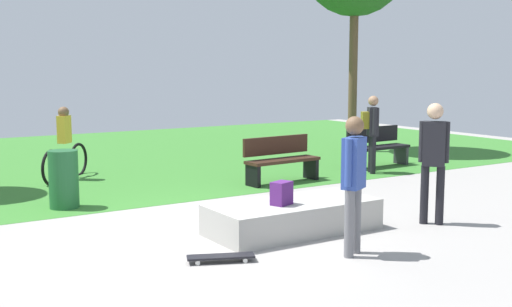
{
  "coord_description": "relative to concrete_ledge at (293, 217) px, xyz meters",
  "views": [
    {
      "loc": [
        -4.09,
        -7.82,
        2.31
      ],
      "look_at": [
        1.08,
        0.35,
        1.0
      ],
      "focal_mm": 45.55,
      "sensor_mm": 36.0,
      "label": 1
    }
  ],
  "objects": [
    {
      "name": "skater_watching",
      "position": [
        1.98,
        -0.72,
        0.83
      ],
      "size": [
        0.36,
        0.37,
        1.78
      ],
      "color": "black",
      "rests_on": "ground_plane"
    },
    {
      "name": "pedestrian_with_backpack",
      "position": [
        4.34,
        3.19,
        0.79
      ],
      "size": [
        0.44,
        0.43,
        1.67
      ],
      "color": "black",
      "rests_on": "ground_plane"
    },
    {
      "name": "skater_performing_trick",
      "position": [
        -0.04,
        -1.31,
        0.79
      ],
      "size": [
        0.39,
        0.32,
        1.71
      ],
      "color": "slate",
      "rests_on": "ground_plane"
    },
    {
      "name": "ground_plane",
      "position": [
        -1.08,
        0.61,
        -0.21
      ],
      "size": [
        28.0,
        28.0,
        0.0
      ],
      "primitive_type": "plane",
      "color": "#9E9993"
    },
    {
      "name": "skateboard_by_ledge",
      "position": [
        -1.55,
        -0.7,
        -0.15
      ],
      "size": [
        0.82,
        0.49,
        0.08
      ],
      "color": "black",
      "rests_on": "ground_plane"
    },
    {
      "name": "grass_lawn",
      "position": [
        -1.08,
        8.59,
        -0.21
      ],
      "size": [
        26.6,
        12.04,
        0.01
      ],
      "primitive_type": "cube",
      "color": "#387A2D",
      "rests_on": "ground_plane"
    },
    {
      "name": "cyclist_on_bicycle",
      "position": [
        -1.47,
        5.9,
        0.42
      ],
      "size": [
        1.32,
        1.34,
        1.52
      ],
      "color": "black",
      "rests_on": "ground_plane"
    },
    {
      "name": "park_bench_near_lamppost",
      "position": [
        2.05,
        3.3,
        0.27
      ],
      "size": [
        1.63,
        0.59,
        0.91
      ],
      "color": "#331E14",
      "rests_on": "ground_plane"
    },
    {
      "name": "concrete_ledge",
      "position": [
        0.0,
        0.0,
        0.0
      ],
      "size": [
        2.4,
        1.07,
        0.43
      ],
      "primitive_type": "cube",
      "color": "#A8A59E",
      "rests_on": "ground_plane"
    },
    {
      "name": "backpack_on_ledge",
      "position": [
        -0.25,
        -0.07,
        0.37
      ],
      "size": [
        0.33,
        0.29,
        0.32
      ],
      "primitive_type": "cube",
      "rotation": [
        0.0,
        0.0,
        0.36
      ],
      "color": "#4C1E66",
      "rests_on": "concrete_ledge"
    },
    {
      "name": "park_bench_center_lawn",
      "position": [
        5.09,
        3.81,
        0.27
      ],
      "size": [
        1.62,
        0.55,
        0.91
      ],
      "color": "black",
      "rests_on": "ground_plane"
    },
    {
      "name": "trash_bin",
      "position": [
        -2.26,
        3.24,
        0.26
      ],
      "size": [
        0.48,
        0.48,
        0.95
      ],
      "primitive_type": "cylinder",
      "color": "#1E592D",
      "rests_on": "ground_plane"
    }
  ]
}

